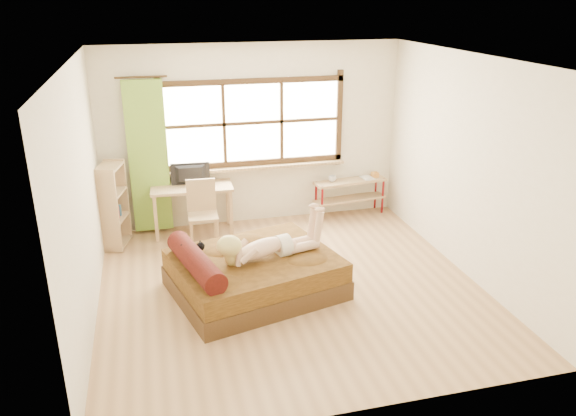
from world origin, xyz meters
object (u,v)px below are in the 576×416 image
object	(u,v)px
woman	(268,235)
chair	(202,209)
bed	(251,273)
desk	(192,193)
kitten	(191,251)
pipe_shelf	(351,189)
bookshelf	(113,206)

from	to	relation	value
woman	chair	xyz separation A→B (m)	(-0.59, 1.64, -0.23)
bed	desk	size ratio (longest dim) A/B	1.81
woman	kitten	xyz separation A→B (m)	(-0.87, 0.15, -0.17)
kitten	chair	bearing A→B (deg)	64.85
woman	kitten	bearing A→B (deg)	155.78
kitten	chair	world-z (taller)	chair
kitten	chair	distance (m)	1.52
kitten	desk	distance (m)	1.86
woman	kitten	world-z (taller)	woman
woman	chair	distance (m)	1.76
pipe_shelf	bookshelf	bearing A→B (deg)	177.79
bed	chair	xyz separation A→B (m)	(-0.39, 1.60, 0.26)
bed	kitten	xyz separation A→B (m)	(-0.68, 0.11, 0.32)
woman	bookshelf	world-z (taller)	bookshelf
chair	pipe_shelf	xyz separation A→B (m)	(2.40, 0.49, -0.08)
woman	bookshelf	distance (m)	2.55
bed	bookshelf	distance (m)	2.41
pipe_shelf	chair	bearing A→B (deg)	-175.67
woman	pipe_shelf	world-z (taller)	woman
woman	chair	size ratio (longest dim) A/B	1.41
bookshelf	chair	bearing A→B (deg)	6.26
chair	desk	bearing A→B (deg)	108.03
woman	desk	bearing A→B (deg)	94.61
kitten	chair	xyz separation A→B (m)	(0.28, 1.49, -0.06)
woman	chair	bearing A→B (deg)	95.33
bed	kitten	size ratio (longest dim) A/B	7.79
kitten	woman	bearing A→B (deg)	-24.22
desk	chair	bearing A→B (deg)	-71.97
bed	desk	xyz separation A→B (m)	(-0.50, 1.97, 0.38)
desk	bookshelf	distance (m)	1.12
desk	pipe_shelf	world-z (taller)	desk
woman	pipe_shelf	xyz separation A→B (m)	(1.81, 2.13, -0.31)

